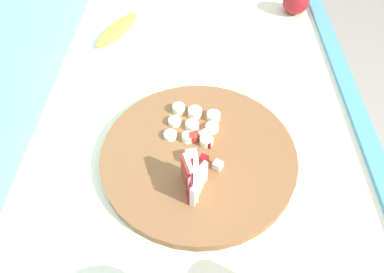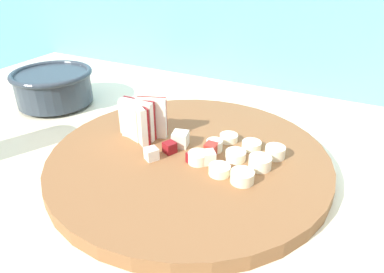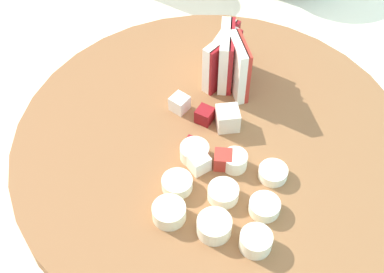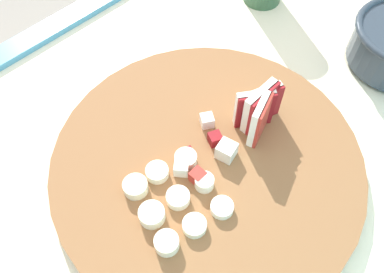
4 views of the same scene
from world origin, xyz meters
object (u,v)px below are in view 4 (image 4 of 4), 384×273
at_px(cutting_board, 207,163).
at_px(banana_slice_rows, 173,198).
at_px(apple_wedge_fan, 259,109).
at_px(apple_dice_pile, 207,151).

relative_size(cutting_board, banana_slice_rows, 3.34).
distance_m(apple_wedge_fan, banana_slice_rows, 0.15).
relative_size(apple_wedge_fan, apple_dice_pile, 0.77).
height_order(apple_dice_pile, banana_slice_rows, apple_dice_pile).
xyz_separation_m(cutting_board, apple_dice_pile, (-0.00, -0.00, 0.02)).
relative_size(apple_wedge_fan, banana_slice_rows, 0.63).
bearing_deg(banana_slice_rows, apple_dice_pile, -167.51).
xyz_separation_m(apple_wedge_fan, banana_slice_rows, (0.15, 0.00, -0.02)).
bearing_deg(cutting_board, banana_slice_rows, 9.18).
bearing_deg(cutting_board, apple_dice_pile, -128.68).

